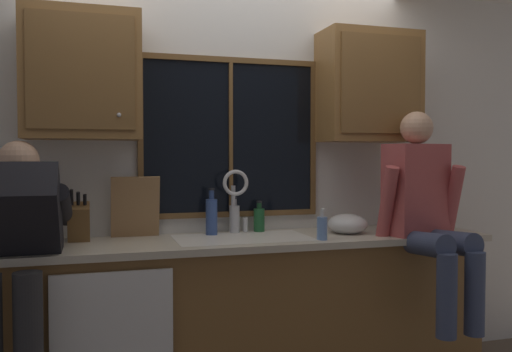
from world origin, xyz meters
TOP-DOWN VIEW (x-y plane):
  - back_wall at (0.00, 0.06)m, footprint 5.49×0.12m
  - window_glass at (0.06, -0.01)m, footprint 1.10×0.02m
  - window_frame_top at (0.06, -0.02)m, footprint 1.17×0.02m
  - window_frame_bottom at (0.06, -0.02)m, footprint 1.17×0.02m
  - window_frame_left at (-0.51, -0.02)m, footprint 0.03×0.02m
  - window_frame_right at (0.63, -0.02)m, footprint 0.03×0.02m
  - window_mullion_center at (0.06, -0.02)m, footprint 0.02×0.02m
  - lower_cabinet_run at (0.00, -0.29)m, footprint 3.09×0.58m
  - countertop at (0.00, -0.31)m, footprint 3.15×0.62m
  - dishwasher_front at (-0.70, -0.61)m, footprint 0.60×0.02m
  - upper_cabinet_left at (-0.84, -0.17)m, footprint 0.64×0.36m
  - upper_cabinet_right at (0.96, -0.17)m, footprint 0.64×0.36m
  - sink at (0.06, -0.30)m, footprint 0.80×0.46m
  - faucet at (0.07, -0.12)m, footprint 0.18×0.09m
  - person_standing at (-1.16, -0.58)m, footprint 0.53×0.72m
  - person_sitting_on_counter at (1.13, -0.57)m, footprint 0.54×0.64m
  - knife_block at (-0.86, -0.17)m, footprint 0.12×0.18m
  - cutting_board at (-0.54, -0.09)m, footprint 0.28×0.10m
  - mixing_bowl at (0.75, -0.30)m, footprint 0.25×0.25m
  - soap_dispenser at (0.48, -0.51)m, footprint 0.06×0.07m
  - bottle_green_glass at (-0.09, -0.13)m, footprint 0.07×0.07m
  - bottle_tall_clear at (0.07, -0.07)m, footprint 0.06×0.06m
  - bottle_amber_small at (0.23, -0.08)m, footprint 0.07×0.07m

SIDE VIEW (x-z plane):
  - lower_cabinet_run at x=0.00m, z-range 0.00..0.88m
  - dishwasher_front at x=-0.70m, z-range 0.09..0.83m
  - sink at x=0.06m, z-range 0.72..0.93m
  - countertop at x=0.00m, z-range 0.88..0.92m
  - person_standing at x=-1.16m, z-range 0.19..1.68m
  - mixing_bowl at x=0.75m, z-range 0.91..1.04m
  - soap_dispenser at x=0.48m, z-range 0.90..1.08m
  - bottle_amber_small at x=0.23m, z-range 0.90..1.10m
  - bottle_tall_clear at x=0.07m, z-range 0.90..1.13m
  - knife_block at x=-0.86m, z-range 0.87..1.19m
  - window_frame_bottom at x=0.06m, z-range 1.01..1.05m
  - bottle_green_glass at x=-0.09m, z-range 0.90..1.18m
  - cutting_board at x=-0.54m, z-range 0.92..1.28m
  - person_sitting_on_counter at x=1.13m, z-range 0.47..1.73m
  - faucet at x=0.07m, z-range 0.97..1.37m
  - back_wall at x=0.00m, z-range 0.00..2.55m
  - window_glass at x=0.06m, z-range 1.05..2.00m
  - window_frame_left at x=-0.51m, z-range 1.05..2.00m
  - window_frame_right at x=0.63m, z-range 1.05..2.00m
  - window_mullion_center at x=0.06m, z-range 1.05..2.00m
  - upper_cabinet_left at x=-0.84m, z-range 1.50..2.22m
  - upper_cabinet_right at x=0.96m, z-range 1.50..2.22m
  - window_frame_top at x=0.06m, z-range 2.00..2.04m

